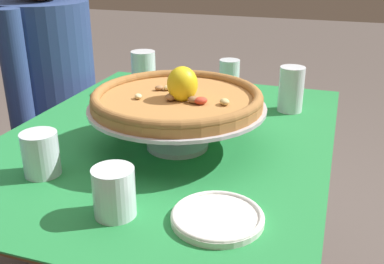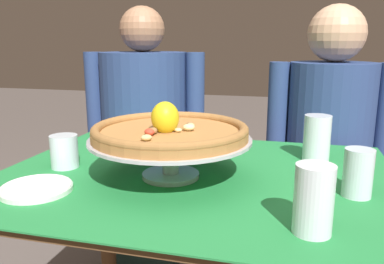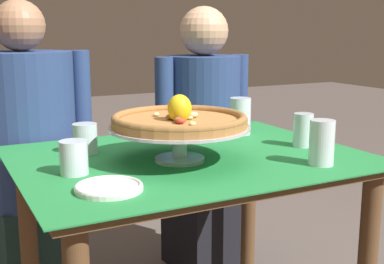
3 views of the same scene
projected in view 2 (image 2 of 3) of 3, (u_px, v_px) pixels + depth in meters
The scene contains 11 objects.
dining_table at pixel (196, 215), 1.09m from camera, with size 1.06×0.82×0.73m.
pizza_stand at pixel (170, 146), 1.01m from camera, with size 0.42×0.42×0.11m.
pizza at pixel (170, 130), 1.00m from camera, with size 0.40×0.40×0.10m.
water_glass_back_right at pixel (317, 141), 1.17m from camera, with size 0.08×0.08×0.14m.
water_glass_front_right at pixel (313, 204), 0.72m from camera, with size 0.07×0.07×0.13m.
water_glass_side_left at pixel (64, 154), 1.11m from camera, with size 0.08×0.08×0.09m.
water_glass_side_right at pixel (358, 175), 0.89m from camera, with size 0.07×0.07×0.11m.
water_glass_back_left at pixel (127, 137), 1.29m from camera, with size 0.08×0.08×0.10m.
side_plate at pixel (36, 188), 0.93m from camera, with size 0.17×0.17×0.02m.
diner_left at pixel (145, 147), 1.77m from camera, with size 0.53×0.41×1.23m.
diner_right at pixel (326, 166), 1.59m from camera, with size 0.49×0.36×1.22m.
Camera 2 is at (0.24, -0.98, 1.08)m, focal length 36.49 mm.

